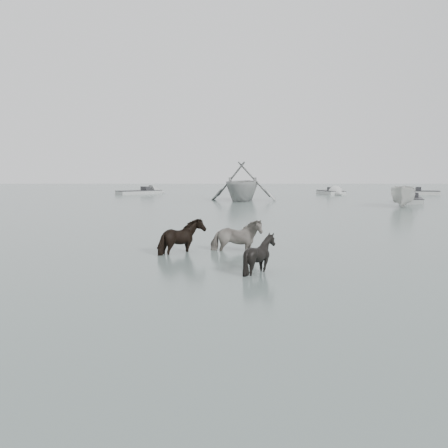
% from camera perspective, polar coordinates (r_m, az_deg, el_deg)
% --- Properties ---
extents(ground, '(140.00, 140.00, 0.00)m').
position_cam_1_polar(ground, '(13.95, 4.41, -4.42)').
color(ground, '#576862').
rests_on(ground, ground).
extents(pony_pinto, '(1.63, 0.75, 1.38)m').
position_cam_1_polar(pony_pinto, '(15.72, 1.40, -0.63)').
color(pony_pinto, black).
rests_on(pony_pinto, ground).
extents(pony_dark, '(1.50, 1.62, 1.34)m').
position_cam_1_polar(pony_dark, '(15.37, -4.78, -0.90)').
color(pony_dark, black).
rests_on(pony_dark, ground).
extents(pony_black, '(1.22, 1.12, 1.17)m').
position_cam_1_polar(pony_black, '(12.56, 4.11, -2.90)').
color(pony_black, black).
rests_on(pony_black, ground).
extents(rowboat_trail, '(6.46, 7.13, 3.27)m').
position_cam_1_polar(rowboat_trail, '(40.02, 2.15, 5.01)').
color(rowboat_trail, '#A3A5A3').
rests_on(rowboat_trail, ground).
extents(boat_small, '(3.10, 4.47, 1.62)m').
position_cam_1_polar(boat_small, '(36.02, 19.84, 3.16)').
color(boat_small, '#B9B9B4').
rests_on(boat_small, ground).
extents(skiff_port, '(2.89, 4.92, 0.75)m').
position_cam_1_polar(skiff_port, '(40.11, 20.57, 2.81)').
color(skiff_port, '#A6A9A6').
rests_on(skiff_port, ground).
extents(skiff_mid, '(2.64, 5.18, 0.75)m').
position_cam_1_polar(skiff_mid, '(51.04, 12.11, 3.76)').
color(skiff_mid, '#AAADAA').
rests_on(skiff_mid, ground).
extents(skiff_star, '(4.44, 2.83, 0.75)m').
position_cam_1_polar(skiff_star, '(53.30, 21.84, 3.55)').
color(skiff_star, '#B3B3AE').
rests_on(skiff_star, ground).
extents(skiff_far, '(5.84, 5.17, 0.75)m').
position_cam_1_polar(skiff_far, '(50.95, -9.70, 3.81)').
color(skiff_far, '#9C9F9C').
rests_on(skiff_far, ground).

